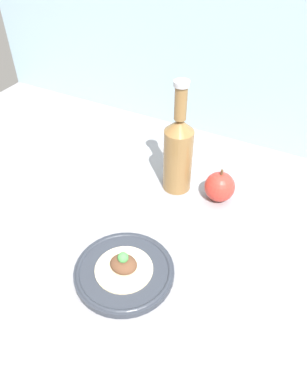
{
  "coord_description": "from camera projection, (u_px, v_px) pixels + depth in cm",
  "views": [
    {
      "loc": [
        31.47,
        -55.8,
        70.11
      ],
      "look_at": [
        0.42,
        3.81,
        11.26
      ],
      "focal_mm": 35.0,
      "sensor_mm": 36.0,
      "label": 1
    }
  ],
  "objects": [
    {
      "name": "apple",
      "position": [
        220.0,
        187.0,
        1.02
      ],
      "size": [
        8.31,
        8.31,
        9.9
      ],
      "color": "red",
      "rests_on": "ground_plane"
    },
    {
      "name": "ground_plane",
      "position": [
        145.0,
        239.0,
        0.96
      ],
      "size": [
        180.0,
        110.0,
        4.0
      ],
      "primitive_type": "cube",
      "color": "gray"
    },
    {
      "name": "plate",
      "position": [
        124.0,
        271.0,
        0.84
      ],
      "size": [
        22.71,
        22.71,
        1.87
      ],
      "color": "#2D333D",
      "rests_on": "ground_plane"
    },
    {
      "name": "plated_food",
      "position": [
        124.0,
        265.0,
        0.83
      ],
      "size": [
        13.13,
        13.13,
        5.52
      ],
      "color": "beige",
      "rests_on": "plate"
    },
    {
      "name": "wall_backsplash",
      "position": [
        235.0,
        9.0,
        1.04
      ],
      "size": [
        180.0,
        3.0,
        80.0
      ],
      "color": "#9EBCCC",
      "rests_on": "ground_plane"
    },
    {
      "name": "cider_bottle",
      "position": [
        178.0,
        151.0,
        1.0
      ],
      "size": [
        7.93,
        7.93,
        32.18
      ],
      "color": "olive",
      "rests_on": "ground_plane"
    }
  ]
}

